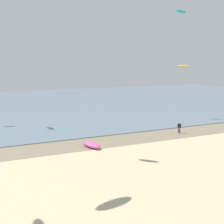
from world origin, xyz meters
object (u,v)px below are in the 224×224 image
object	(u,v)px
grounded_kite	(91,145)
kite_aloft_5	(183,66)
person_mid_beach	(179,127)
kite_aloft_2	(181,11)

from	to	relation	value
grounded_kite	kite_aloft_5	size ratio (longest dim) A/B	1.49
person_mid_beach	grounded_kite	world-z (taller)	person_mid_beach
grounded_kite	kite_aloft_5	distance (m)	27.89
grounded_kite	kite_aloft_5	world-z (taller)	kite_aloft_5
grounded_kite	kite_aloft_2	bearing A→B (deg)	90.49
person_mid_beach	kite_aloft_5	xyz separation A→B (m)	(8.16, 10.37, 9.14)
grounded_kite	person_mid_beach	bearing A→B (deg)	77.53
kite_aloft_5	person_mid_beach	bearing A→B (deg)	91.96
kite_aloft_2	kite_aloft_5	world-z (taller)	kite_aloft_2
person_mid_beach	grounded_kite	xyz separation A→B (m)	(-15.03, -1.69, -0.59)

